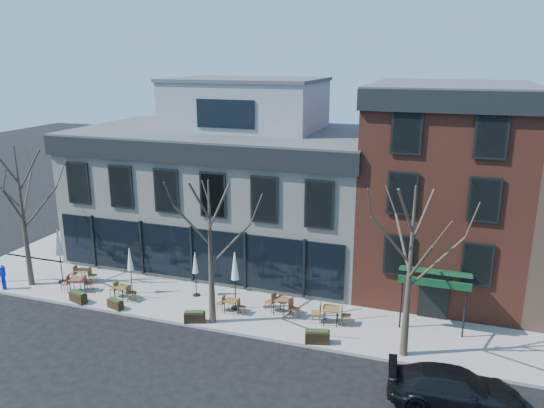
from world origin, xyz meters
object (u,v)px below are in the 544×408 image
(parked_sedan, at_px, (455,389))
(umbrella_0, at_px, (59,245))
(call_box, at_px, (3,276))
(cafe_set_0, at_px, (77,283))

(parked_sedan, distance_m, umbrella_0, 21.64)
(call_box, bearing_deg, umbrella_0, 37.60)
(cafe_set_0, distance_m, umbrella_0, 2.48)
(parked_sedan, bearing_deg, umbrella_0, 72.66)
(cafe_set_0, xyz_separation_m, umbrella_0, (-1.59, 0.73, 1.75))
(cafe_set_0, bearing_deg, call_box, -164.56)
(parked_sedan, relative_size, call_box, 3.41)
(call_box, distance_m, cafe_set_0, 4.13)
(parked_sedan, relative_size, umbrella_0, 1.56)
(parked_sedan, distance_m, cafe_set_0, 19.88)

